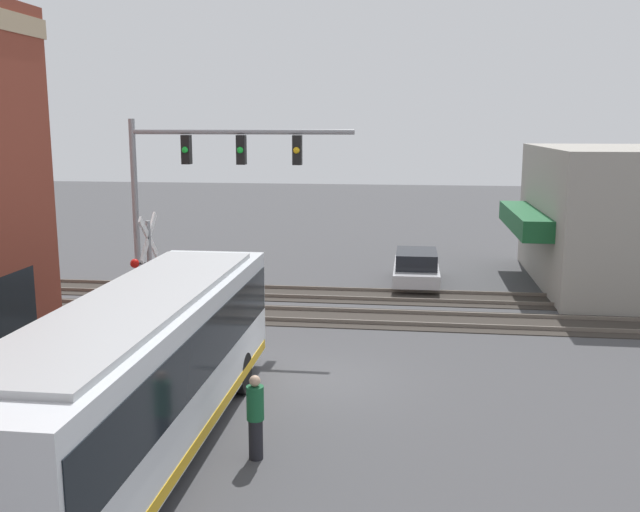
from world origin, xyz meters
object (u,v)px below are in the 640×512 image
(pedestrian_at_crossing, at_px, (185,314))
(city_bus, at_px, (141,369))
(crossing_signal, at_px, (150,264))
(pedestrian_near_bus, at_px, (255,417))
(parked_car_silver, at_px, (416,268))

(pedestrian_at_crossing, bearing_deg, city_bus, -168.58)
(crossing_signal, bearing_deg, pedestrian_near_bus, -146.99)
(parked_car_silver, height_order, pedestrian_at_crossing, pedestrian_at_crossing)
(crossing_signal, height_order, pedestrian_at_crossing, crossing_signal)
(crossing_signal, distance_m, pedestrian_at_crossing, 1.92)
(city_bus, height_order, crossing_signal, crossing_signal)
(parked_car_silver, distance_m, pedestrian_near_bus, 16.31)
(crossing_signal, relative_size, parked_car_silver, 0.85)
(parked_car_silver, height_order, pedestrian_near_bus, pedestrian_near_bus)
(city_bus, bearing_deg, parked_car_silver, -18.51)
(crossing_signal, xyz_separation_m, pedestrian_near_bus, (-7.54, -4.90, -1.43))
(parked_car_silver, bearing_deg, pedestrian_near_bus, 168.78)
(pedestrian_at_crossing, bearing_deg, pedestrian_near_bus, -152.46)
(city_bus, bearing_deg, pedestrian_at_crossing, 11.42)
(crossing_signal, height_order, pedestrian_near_bus, crossing_signal)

